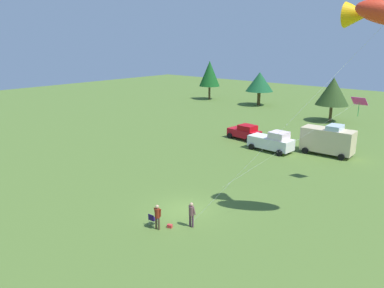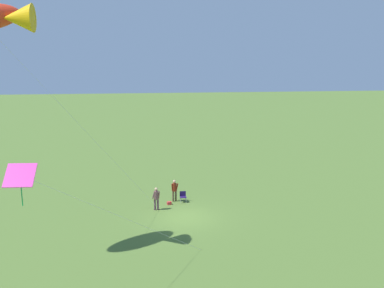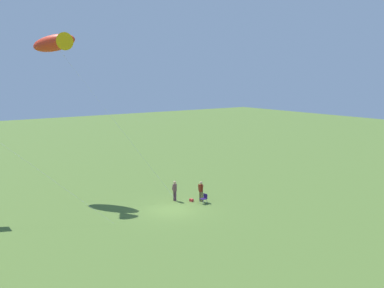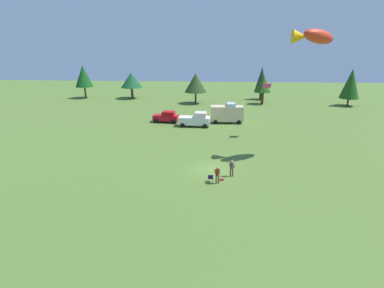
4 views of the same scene
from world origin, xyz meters
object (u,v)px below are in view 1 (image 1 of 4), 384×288
Objects in this scene: person_spectator at (157,215)px; car_red_sedan at (245,132)px; person_kite_flyer at (191,213)px; folding_chair at (152,219)px; backpack_on_grass at (170,226)px; van_camper_beige at (328,140)px; truck_white_pickup at (272,142)px; kite_diamond_rainbow at (356,104)px.

car_red_sedan is at bearing 7.26° from person_spectator.
car_red_sedan reaches higher than person_kite_flyer.
backpack_on_grass is (1.11, 0.52, -0.38)m from folding_chair.
van_camper_beige reaches higher than person_kite_flyer.
truck_white_pickup is at bearing -154.25° from van_camper_beige.
truck_white_pickup is 5.91m from van_camper_beige.
folding_chair is at bearing 125.18° from person_kite_flyer.
van_camper_beige is (1.42, 23.07, 1.53)m from backpack_on_grass.
folding_chair is 20.98m from truck_white_pickup.
backpack_on_grass is at bearing -62.45° from car_red_sedan.
person_spectator is 0.40× the size of car_red_sedan.
person_spectator reaches higher than backpack_on_grass.
kite_diamond_rainbow is (4.80, -7.65, 5.42)m from van_camper_beige.
folding_chair is 18.74m from kite_diamond_rainbow.
kite_diamond_rainbow is (5.22, 14.38, 6.04)m from person_kite_flyer.
van_camper_beige is 0.64× the size of kite_diamond_rainbow.
person_spectator is at bearing 138.46° from person_kite_flyer.
truck_white_pickup is at bearing 154.02° from kite_diamond_rainbow.
person_kite_flyer is 16.45m from kite_diamond_rainbow.
person_kite_flyer reaches higher than backpack_on_grass.
folding_chair is at bearing -114.69° from kite_diamond_rainbow.
person_spectator is at bearing -64.00° from car_red_sedan.
kite_diamond_rainbow reaches higher than car_red_sedan.
car_red_sedan is at bearing 23.16° from person_kite_flyer.
folding_chair is 1.28m from backpack_on_grass.
folding_chair is 0.16× the size of truck_white_pickup.
truck_white_pickup reaches higher than backpack_on_grass.
backpack_on_grass is 23.17m from van_camper_beige.
person_spectator reaches higher than folding_chair.
van_camper_beige is at bearing -2.48° from person_kite_flyer.
car_red_sedan reaches higher than person_spectator.
van_camper_beige is at bearing 31.40° from truck_white_pickup.
folding_chair is at bearing -65.32° from car_red_sedan.
person_spectator is 18.45m from kite_diamond_rainbow.
car_red_sedan is 17.80m from kite_diamond_rainbow.
car_red_sedan is 0.80× the size of van_camper_beige.
kite_diamond_rainbow reaches higher than person_spectator.
folding_chair is 0.10× the size of kite_diamond_rainbow.
kite_diamond_rainbow is (9.98, -4.86, 5.96)m from truck_white_pickup.
car_red_sedan is 5.62m from truck_white_pickup.
kite_diamond_rainbow is at bearing -21.33° from person_kite_flyer.
kite_diamond_rainbow is at bearing -22.87° from truck_white_pickup.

